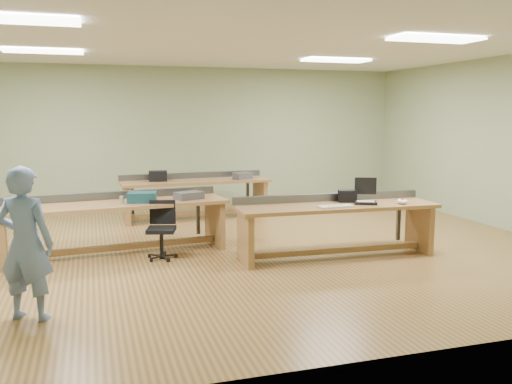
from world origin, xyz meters
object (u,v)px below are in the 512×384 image
(person, at_px, (26,244))
(camera_bag, at_px, (347,196))
(drinks_can, at_px, (122,200))
(workbench_mid, at_px, (116,215))
(task_chair, at_px, (162,238))
(laptop_base, at_px, (366,203))
(workbench_back, at_px, (195,190))
(parts_bin_grey, at_px, (189,195))
(mug, at_px, (137,199))
(parts_bin_teal, at_px, (142,197))
(workbench_front, at_px, (335,218))

(person, relative_size, camera_bag, 6.06)
(person, xyz_separation_m, drinks_can, (1.03, 2.18, 0.05))
(workbench_mid, bearing_deg, drinks_can, -70.39)
(person, distance_m, task_chair, 2.49)
(laptop_base, bearing_deg, workbench_back, 141.71)
(parts_bin_grey, xyz_separation_m, mug, (-0.77, -0.09, -0.00))
(parts_bin_teal, bearing_deg, workbench_back, 62.74)
(workbench_mid, height_order, laptop_base, workbench_mid)
(workbench_back, height_order, laptop_base, workbench_back)
(person, bearing_deg, task_chair, -104.16)
(camera_bag, xyz_separation_m, task_chair, (-2.60, 0.49, -0.54))
(workbench_mid, distance_m, camera_bag, 3.34)
(workbench_mid, height_order, drinks_can, drinks_can)
(laptop_base, xyz_separation_m, parts_bin_teal, (-2.99, 1.09, 0.05))
(workbench_back, distance_m, mug, 2.73)
(workbench_back, height_order, person, person)
(parts_bin_grey, bearing_deg, workbench_mid, 179.69)
(parts_bin_grey, bearing_deg, parts_bin_teal, -174.20)
(parts_bin_teal, relative_size, parts_bin_grey, 1.02)
(workbench_front, distance_m, parts_bin_grey, 2.18)
(mug, relative_size, drinks_can, 1.18)
(task_chair, bearing_deg, workbench_mid, 157.88)
(workbench_mid, relative_size, parts_bin_teal, 8.06)
(parts_bin_grey, height_order, drinks_can, drinks_can)
(workbench_back, bearing_deg, camera_bag, -66.42)
(mug, bearing_deg, person, -118.93)
(task_chair, height_order, parts_bin_teal, parts_bin_teal)
(workbench_front, relative_size, laptop_base, 9.38)
(workbench_front, bearing_deg, laptop_base, -11.66)
(workbench_back, distance_m, parts_bin_grey, 2.37)
(workbench_mid, height_order, camera_bag, camera_bag)
(workbench_front, distance_m, camera_bag, 0.39)
(workbench_mid, bearing_deg, person, -118.18)
(camera_bag, relative_size, mug, 1.88)
(camera_bag, height_order, parts_bin_teal, camera_bag)
(task_chair, bearing_deg, workbench_back, 85.06)
(workbench_front, xyz_separation_m, camera_bag, (0.24, 0.13, 0.28))
(workbench_front, xyz_separation_m, mug, (-2.65, 0.97, 0.25))
(mug, bearing_deg, parts_bin_teal, 17.51)
(workbench_front, relative_size, mug, 21.42)
(parts_bin_teal, xyz_separation_m, drinks_can, (-0.29, -0.09, -0.01))
(mug, height_order, drinks_can, drinks_can)
(camera_bag, bearing_deg, drinks_can, -178.34)
(task_chair, xyz_separation_m, mug, (-0.30, 0.35, 0.51))
(workbench_back, bearing_deg, task_chair, -112.73)
(camera_bag, relative_size, parts_bin_teal, 0.62)
(task_chair, xyz_separation_m, parts_bin_teal, (-0.22, 0.37, 0.53))
(workbench_back, bearing_deg, mug, -121.18)
(workbench_mid, bearing_deg, laptop_base, -25.36)
(parts_bin_teal, bearing_deg, parts_bin_grey, 5.80)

